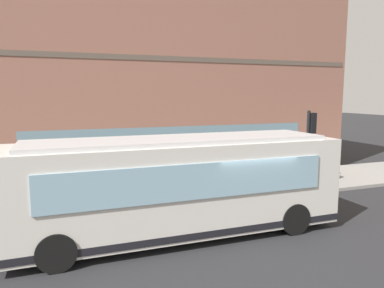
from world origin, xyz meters
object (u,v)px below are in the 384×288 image
(city_bus_nearside, at_px, (179,187))
(fire_hydrant, at_px, (267,174))
(pedestrian_near_hydrant, at_px, (326,158))
(traffic_light_near_corner, at_px, (310,135))

(city_bus_nearside, distance_m, fire_hydrant, 7.74)
(city_bus_nearside, distance_m, pedestrian_near_hydrant, 10.09)
(traffic_light_near_corner, distance_m, pedestrian_near_hydrant, 2.98)
(pedestrian_near_hydrant, bearing_deg, city_bus_nearside, 114.75)
(traffic_light_near_corner, xyz_separation_m, pedestrian_near_hydrant, (1.47, -2.17, -1.42))
(city_bus_nearside, bearing_deg, traffic_light_near_corner, -68.50)
(pedestrian_near_hydrant, bearing_deg, traffic_light_near_corner, 124.11)
(traffic_light_near_corner, bearing_deg, fire_hydrant, 25.32)
(traffic_light_near_corner, relative_size, fire_hydrant, 4.76)
(city_bus_nearside, bearing_deg, pedestrian_near_hydrant, -65.25)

